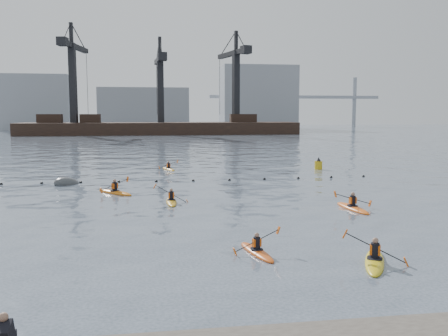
# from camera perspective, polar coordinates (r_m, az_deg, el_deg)

# --- Properties ---
(ground) EXTENTS (400.00, 400.00, 0.00)m
(ground) POSITION_cam_1_polar(r_m,az_deg,el_deg) (17.19, -0.65, -12.23)
(ground) COLOR #3A4754
(ground) RESTS_ON ground
(float_line) EXTENTS (33.24, 0.73, 0.24)m
(float_line) POSITION_cam_1_polar(r_m,az_deg,el_deg) (39.07, -5.95, -1.54)
(float_line) COLOR black
(float_line) RESTS_ON ground
(barge_pier) EXTENTS (72.00, 19.30, 29.50)m
(barge_pier) POSITION_cam_1_polar(r_m,az_deg,el_deg) (126.17, -7.69, 4.90)
(barge_pier) COLOR black
(barge_pier) RESTS_ON ground
(skyline) EXTENTS (141.00, 28.00, 22.00)m
(skyline) POSITION_cam_1_polar(r_m,az_deg,el_deg) (166.48, -7.10, 7.85)
(skyline) COLOR gray
(skyline) RESTS_ON ground
(kayaker_0) EXTENTS (2.02, 3.01, 1.12)m
(kayaker_0) POSITION_cam_1_polar(r_m,az_deg,el_deg) (19.20, 3.96, -9.92)
(kayaker_0) COLOR #CD4E13
(kayaker_0) RESTS_ON ground
(kayaker_1) EXTENTS (2.21, 3.39, 1.34)m
(kayaker_1) POSITION_cam_1_polar(r_m,az_deg,el_deg) (18.80, 17.67, -10.54)
(kayaker_1) COLOR gold
(kayaker_1) RESTS_ON ground
(kayaker_2) EXTENTS (2.88, 3.12, 1.20)m
(kayaker_2) POSITION_cam_1_polar(r_m,az_deg,el_deg) (33.85, -13.00, -2.80)
(kayaker_2) COLOR orange
(kayaker_2) RESTS_ON ground
(kayaker_3) EXTENTS (2.23, 3.16, 1.34)m
(kayaker_3) POSITION_cam_1_polar(r_m,az_deg,el_deg) (29.81, -6.35, -3.96)
(kayaker_3) COLOR gold
(kayaker_3) RESTS_ON ground
(kayaker_4) EXTENTS (2.41, 3.58, 1.25)m
(kayaker_4) POSITION_cam_1_polar(r_m,az_deg,el_deg) (28.62, 15.21, -4.58)
(kayaker_4) COLOR orange
(kayaker_4) RESTS_ON ground
(kayaker_5) EXTENTS (1.98, 3.03, 1.05)m
(kayaker_5) POSITION_cam_1_polar(r_m,az_deg,el_deg) (47.09, -6.69, -0.08)
(kayaker_5) COLOR orange
(kayaker_5) RESTS_ON ground
(mooring_buoy) EXTENTS (2.63, 2.57, 1.53)m
(mooring_buoy) POSITION_cam_1_polar(r_m,az_deg,el_deg) (39.19, -18.37, -1.86)
(mooring_buoy) COLOR #3F4144
(mooring_buoy) RESTS_ON ground
(nav_buoy) EXTENTS (0.75, 0.75, 1.37)m
(nav_buoy) POSITION_cam_1_polar(r_m,az_deg,el_deg) (47.91, 11.29, 0.34)
(nav_buoy) COLOR gold
(nav_buoy) RESTS_ON ground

